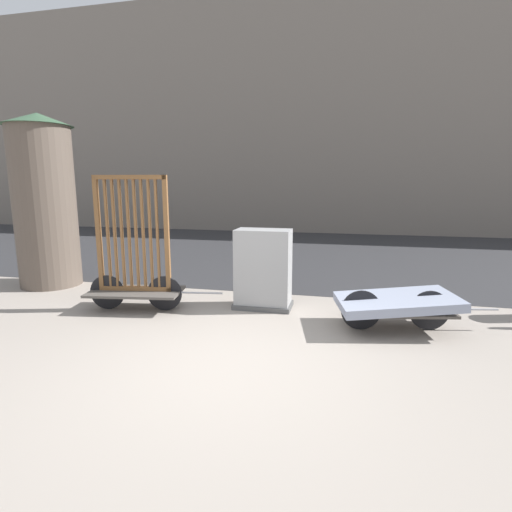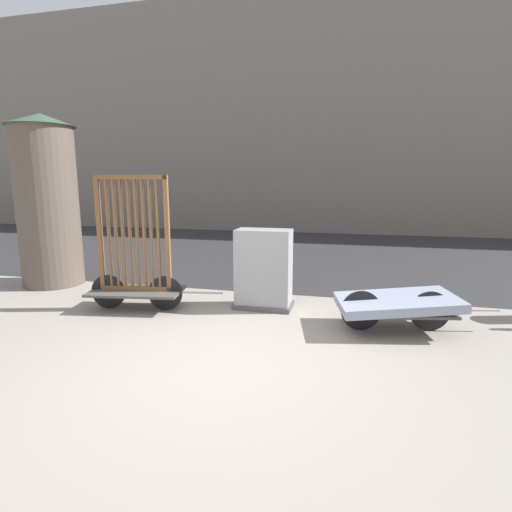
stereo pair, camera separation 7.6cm
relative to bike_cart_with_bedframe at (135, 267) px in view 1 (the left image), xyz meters
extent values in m
plane|color=gray|center=(2.03, -1.67, -0.73)|extent=(60.00, 60.00, 0.00)
cube|color=#2D2D30|center=(2.03, 6.25, -0.72)|extent=(56.00, 9.59, 0.01)
cube|color=slate|center=(2.03, 13.05, 4.09)|extent=(48.00, 4.00, 9.64)
cube|color=#4C4742|center=(-0.01, 0.00, -0.42)|extent=(1.59, 0.98, 0.04)
cylinder|color=black|center=(0.47, 0.07, -0.44)|extent=(0.57, 0.12, 0.57)
cylinder|color=black|center=(-0.48, -0.08, -0.44)|extent=(0.57, 0.12, 0.57)
cylinder|color=gray|center=(1.08, 0.17, -0.42)|extent=(0.70, 0.14, 0.03)
cube|color=brown|center=(-0.01, 0.00, -0.37)|extent=(1.19, 0.25, 0.07)
cube|color=brown|center=(-0.01, 0.00, 1.43)|extent=(1.19, 0.25, 0.07)
cube|color=brown|center=(-0.56, -0.09, 0.53)|extent=(0.08, 0.08, 1.87)
cube|color=brown|center=(0.55, 0.09, 0.53)|extent=(0.08, 0.08, 1.87)
cube|color=brown|center=(-0.41, -0.06, 0.53)|extent=(0.04, 0.05, 1.80)
cube|color=brown|center=(-0.29, -0.05, 0.53)|extent=(0.04, 0.05, 1.80)
cube|color=brown|center=(-0.18, -0.03, 0.53)|extent=(0.04, 0.05, 1.80)
cube|color=brown|center=(-0.06, -0.01, 0.53)|extent=(0.04, 0.05, 1.80)
cube|color=brown|center=(0.05, 0.01, 0.53)|extent=(0.04, 0.05, 1.80)
cube|color=brown|center=(0.17, 0.03, 0.53)|extent=(0.04, 0.05, 1.80)
cube|color=brown|center=(0.28, 0.04, 0.53)|extent=(0.04, 0.05, 1.80)
cube|color=brown|center=(0.40, 0.06, 0.53)|extent=(0.04, 0.05, 1.80)
cube|color=#4C4742|center=(4.07, 0.00, -0.42)|extent=(1.61, 1.05, 0.04)
cylinder|color=black|center=(4.54, 0.10, -0.44)|extent=(0.57, 0.15, 0.57)
cylinder|color=black|center=(3.59, -0.10, -0.44)|extent=(0.57, 0.15, 0.57)
cylinder|color=gray|center=(5.14, 0.23, -0.42)|extent=(0.69, 0.17, 0.03)
cube|color=#8C93A8|center=(4.07, 0.00, -0.31)|extent=(1.78, 1.30, 0.24)
cube|color=#4C4C4C|center=(2.02, 0.59, -0.69)|extent=(0.96, 0.56, 0.08)
cube|color=gray|center=(2.02, 0.59, -0.07)|extent=(0.90, 0.50, 1.32)
cylinder|color=brown|center=(-2.55, 1.11, 0.85)|extent=(1.17, 1.17, 3.16)
cone|color=#335138|center=(-2.55, 1.11, 2.55)|extent=(1.31, 1.31, 0.24)
camera|label=1|loc=(3.36, -5.74, 1.34)|focal=28.00mm
camera|label=2|loc=(3.43, -5.73, 1.34)|focal=28.00mm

